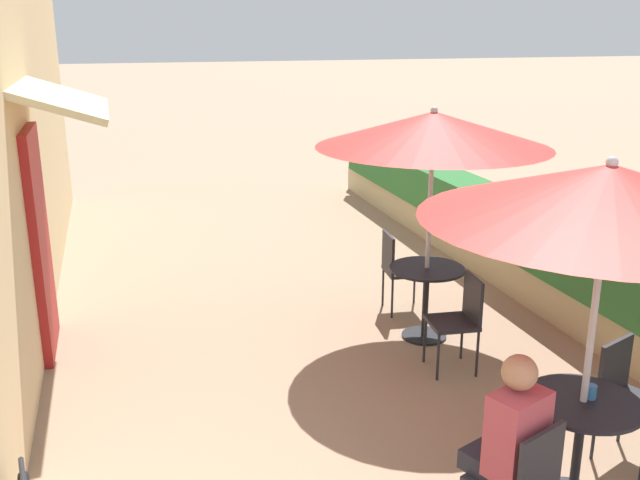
# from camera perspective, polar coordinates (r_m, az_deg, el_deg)

# --- Properties ---
(cafe_facade_wall) EXTENTS (0.98, 11.52, 4.20)m
(cafe_facade_wall) POSITION_cam_1_polar(r_m,az_deg,el_deg) (7.28, -23.27, 8.53)
(cafe_facade_wall) COLOR #D6B784
(cafe_facade_wall) RESTS_ON ground_plane
(planter_hedge) EXTENTS (0.60, 10.52, 1.01)m
(planter_hedge) POSITION_cam_1_polar(r_m,az_deg,el_deg) (8.80, 14.63, 0.23)
(planter_hedge) COLOR tan
(planter_hedge) RESTS_ON ground_plane
(patio_table_near) EXTENTS (0.73, 0.73, 0.73)m
(patio_table_near) POSITION_cam_1_polar(r_m,az_deg,el_deg) (4.93, 20.07, -14.18)
(patio_table_near) COLOR black
(patio_table_near) RESTS_ON ground_plane
(patio_umbrella_near) EXTENTS (2.17, 2.17, 2.27)m
(patio_umbrella_near) POSITION_cam_1_polar(r_m,az_deg,el_deg) (4.37, 22.08, 3.53)
(patio_umbrella_near) COLOR #B7B7BC
(patio_umbrella_near) RESTS_ON ground_plane
(cafe_chair_near_left) EXTENTS (0.52, 0.52, 0.87)m
(cafe_chair_near_left) POSITION_cam_1_polar(r_m,az_deg,el_deg) (5.51, 23.34, -11.08)
(cafe_chair_near_left) COLOR #232328
(cafe_chair_near_left) RESTS_ON ground_plane
(cafe_chair_near_right) EXTENTS (0.52, 0.52, 0.87)m
(cafe_chair_near_right) POSITION_cam_1_polar(r_m,az_deg,el_deg) (4.39, 15.84, -17.89)
(cafe_chair_near_right) COLOR #232328
(cafe_chair_near_right) RESTS_ON ground_plane
(seated_patron_near_right) EXTENTS (0.45, 0.49, 1.25)m
(seated_patron_near_right) POSITION_cam_1_polar(r_m,az_deg,el_deg) (4.35, 14.80, -15.47)
(seated_patron_near_right) COLOR #23232D
(seated_patron_near_right) RESTS_ON ground_plane
(coffee_cup_near) EXTENTS (0.07, 0.07, 0.09)m
(coffee_cup_near) POSITION_cam_1_polar(r_m,az_deg,el_deg) (4.85, 20.85, -11.27)
(coffee_cup_near) COLOR teal
(coffee_cup_near) RESTS_ON patio_table_near
(patio_table_mid) EXTENTS (0.73, 0.73, 0.73)m
(patio_table_mid) POSITION_cam_1_polar(r_m,az_deg,el_deg) (7.02, 8.48, -3.86)
(patio_table_mid) COLOR black
(patio_table_mid) RESTS_ON ground_plane
(patio_umbrella_mid) EXTENTS (2.17, 2.17, 2.27)m
(patio_umbrella_mid) POSITION_cam_1_polar(r_m,az_deg,el_deg) (6.64, 9.06, 8.71)
(patio_umbrella_mid) COLOR #B7B7BC
(patio_umbrella_mid) RESTS_ON ground_plane
(cafe_chair_mid_left) EXTENTS (0.44, 0.44, 0.87)m
(cafe_chair_mid_left) POSITION_cam_1_polar(r_m,az_deg,el_deg) (7.62, 6.23, -2.04)
(cafe_chair_mid_left) COLOR #232328
(cafe_chair_mid_left) RESTS_ON ground_plane
(cafe_chair_mid_right) EXTENTS (0.44, 0.44, 0.87)m
(cafe_chair_mid_right) POSITION_cam_1_polar(r_m,az_deg,el_deg) (6.43, 11.17, -5.92)
(cafe_chair_mid_right) COLOR #232328
(cafe_chair_mid_right) RESTS_ON ground_plane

